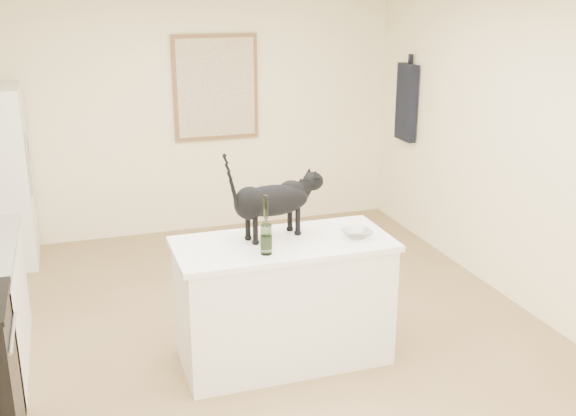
{
  "coord_description": "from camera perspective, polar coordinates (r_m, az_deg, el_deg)",
  "views": [
    {
      "loc": [
        -1.24,
        -4.37,
        2.56
      ],
      "look_at": [
        0.15,
        -0.15,
        1.12
      ],
      "focal_mm": 42.66,
      "sensor_mm": 36.0,
      "label": 1
    }
  ],
  "objects": [
    {
      "name": "floor",
      "position": [
        5.22,
        -2.12,
        -11.45
      ],
      "size": [
        5.5,
        5.5,
        0.0
      ],
      "primitive_type": "plane",
      "color": "#947B4F",
      "rests_on": "ground"
    },
    {
      "name": "hanging_garment",
      "position": [
        7.37,
        9.85,
        8.66
      ],
      "size": [
        0.08,
        0.34,
        0.8
      ],
      "primitive_type": "cube",
      "color": "black",
      "rests_on": "wall_right"
    },
    {
      "name": "island_top",
      "position": [
        4.69,
        -0.39,
        -3.03
      ],
      "size": [
        1.5,
        0.7,
        0.04
      ],
      "primitive_type": "cube",
      "color": "white",
      "rests_on": "island_base"
    },
    {
      "name": "glass_bowl",
      "position": [
        4.78,
        5.76,
        -2.16
      ],
      "size": [
        0.21,
        0.21,
        0.05
      ],
      "primitive_type": "imported",
      "rotation": [
        0.0,
        0.0,
        -0.02
      ],
      "color": "silver",
      "rests_on": "island_top"
    },
    {
      "name": "wall_back",
      "position": [
        7.34,
        -8.32,
        7.89
      ],
      "size": [
        4.5,
        0.0,
        4.5
      ],
      "primitive_type": "plane",
      "rotation": [
        1.57,
        0.0,
        0.0
      ],
      "color": "#FEF6C5",
      "rests_on": "ground"
    },
    {
      "name": "wine_bottle",
      "position": [
        4.41,
        -1.84,
        -1.73
      ],
      "size": [
        0.1,
        0.1,
        0.35
      ],
      "primitive_type": "cylinder",
      "rotation": [
        0.0,
        0.0,
        -0.42
      ],
      "color": "#2F4F1F",
      "rests_on": "island_top"
    },
    {
      "name": "artwork_frame",
      "position": [
        7.33,
        -6.03,
        9.95
      ],
      "size": [
        0.9,
        0.03,
        1.1
      ],
      "primitive_type": "cube",
      "color": "brown",
      "rests_on": "wall_back"
    },
    {
      "name": "island_base",
      "position": [
        4.87,
        -0.38,
        -7.97
      ],
      "size": [
        1.44,
        0.67,
        0.86
      ],
      "primitive_type": "cube",
      "color": "white",
      "rests_on": "floor"
    },
    {
      "name": "wall_front",
      "position": [
        2.4,
        16.84,
        -14.62
      ],
      "size": [
        4.5,
        0.0,
        4.5
      ],
      "primitive_type": "plane",
      "rotation": [
        -1.57,
        0.0,
        0.0
      ],
      "color": "#FEF6C5",
      "rests_on": "ground"
    },
    {
      "name": "black_cat",
      "position": [
        4.68,
        -1.38,
        0.29
      ],
      "size": [
        0.72,
        0.37,
        0.48
      ],
      "primitive_type": null,
      "rotation": [
        0.0,
        0.0,
        0.25
      ],
      "color": "black",
      "rests_on": "island_top"
    },
    {
      "name": "wall_right",
      "position": [
        5.74,
        19.9,
        4.19
      ],
      "size": [
        0.0,
        5.5,
        5.5
      ],
      "primitive_type": "plane",
      "rotation": [
        1.57,
        0.0,
        -1.57
      ],
      "color": "#FEF6C5",
      "rests_on": "ground"
    },
    {
      "name": "artwork_canvas",
      "position": [
        7.31,
        -6.0,
        9.93
      ],
      "size": [
        0.82,
        0.0,
        1.02
      ],
      "primitive_type": "cube",
      "color": "beige",
      "rests_on": "wall_back"
    },
    {
      "name": "fridge_paper",
      "position": [
        6.86,
        -20.96,
        4.84
      ],
      "size": [
        0.06,
        0.15,
        0.2
      ],
      "primitive_type": "cube",
      "rotation": [
        0.0,
        0.0,
        0.34
      ],
      "color": "silver",
      "rests_on": "fridge"
    }
  ]
}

